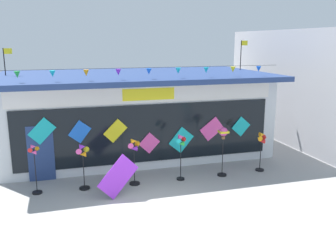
{
  "coord_description": "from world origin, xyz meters",
  "views": [
    {
      "loc": [
        -2.46,
        -9.3,
        4.87
      ],
      "look_at": [
        1.17,
        3.11,
        1.88
      ],
      "focal_mm": 39.41,
      "sensor_mm": 36.0,
      "label": 1
    }
  ],
  "objects": [
    {
      "name": "display_kite_on_ground",
      "position": [
        -0.89,
        1.67,
        0.69
      ],
      "size": [
        1.38,
        0.35,
        1.38
      ],
      "primitive_type": "cube",
      "rotation": [
        -0.25,
        0.79,
        0.0
      ],
      "color": "purple",
      "rests_on": "ground_plane"
    },
    {
      "name": "ground_plane",
      "position": [
        0.0,
        0.0,
        0.0
      ],
      "size": [
        80.0,
        80.0,
        0.0
      ],
      "primitive_type": "plane",
      "color": "#9E9B99"
    },
    {
      "name": "wind_spinner_left",
      "position": [
        -1.9,
        2.62,
        1.08
      ],
      "size": [
        0.45,
        0.35,
        1.59
      ],
      "color": "black",
      "rests_on": "ground_plane"
    },
    {
      "name": "wind_spinner_right",
      "position": [
        3.08,
        2.52,
        1.41
      ],
      "size": [
        0.34,
        0.34,
        1.83
      ],
      "color": "black",
      "rests_on": "ground_plane"
    },
    {
      "name": "wind_spinner_far_left",
      "position": [
        -3.41,
        2.69,
        1.01
      ],
      "size": [
        0.34,
        0.32,
        1.68
      ],
      "color": "black",
      "rests_on": "ground_plane"
    },
    {
      "name": "wind_spinner_center_left",
      "position": [
        -0.19,
        2.56,
        1.12
      ],
      "size": [
        0.45,
        0.37,
        1.66
      ],
      "color": "black",
      "rests_on": "ground_plane"
    },
    {
      "name": "wind_spinner_center_right",
      "position": [
        1.48,
        2.53,
        1.22
      ],
      "size": [
        0.43,
        0.29,
        1.69
      ],
      "color": "black",
      "rests_on": "ground_plane"
    },
    {
      "name": "kite_shop_building",
      "position": [
        0.64,
        6.7,
        1.78
      ],
      "size": [
        11.27,
        6.52,
        4.89
      ],
      "color": "silver",
      "rests_on": "ground_plane"
    },
    {
      "name": "neighbour_building",
      "position": [
        11.0,
        6.53,
        2.7
      ],
      "size": [
        6.47,
        9.68,
        5.39
      ],
      "primitive_type": "cube",
      "color": "#99999E",
      "rests_on": "ground_plane"
    },
    {
      "name": "wind_spinner_far_right",
      "position": [
        4.7,
        2.57,
        1.07
      ],
      "size": [
        0.45,
        0.32,
        1.53
      ],
      "color": "black",
      "rests_on": "ground_plane"
    }
  ]
}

